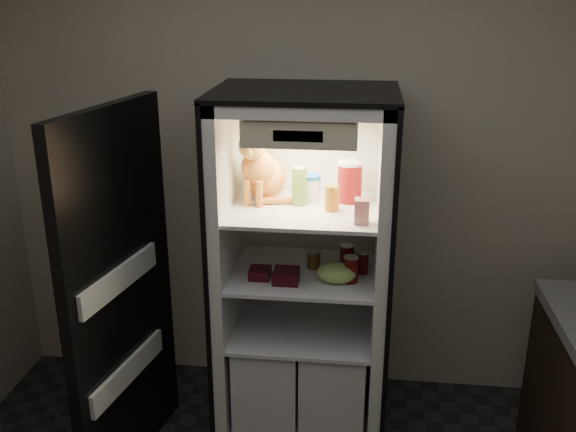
# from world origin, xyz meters

# --- Properties ---
(room_shell) EXTENTS (3.60, 3.60, 3.60)m
(room_shell) POSITION_xyz_m (0.00, 0.00, 1.62)
(room_shell) COLOR white
(room_shell) RESTS_ON floor
(refrigerator) EXTENTS (0.90, 0.72, 1.88)m
(refrigerator) POSITION_xyz_m (0.00, 1.38, 0.79)
(refrigerator) COLOR white
(refrigerator) RESTS_ON floor
(fridge_door) EXTENTS (0.22, 0.87, 1.85)m
(fridge_door) POSITION_xyz_m (-0.85, 0.95, 0.91)
(fridge_door) COLOR black
(fridge_door) RESTS_ON floor
(tabby_cat) EXTENTS (0.35, 0.41, 0.42)m
(tabby_cat) POSITION_xyz_m (-0.23, 1.42, 1.45)
(tabby_cat) COLOR #CE551A
(tabby_cat) RESTS_ON refrigerator
(parmesan_shaker) EXTENTS (0.08, 0.08, 0.20)m
(parmesan_shaker) POSITION_xyz_m (-0.03, 1.36, 1.39)
(parmesan_shaker) COLOR #217C2F
(parmesan_shaker) RESTS_ON refrigerator
(mayo_tub) EXTENTS (0.10, 0.10, 0.14)m
(mayo_tub) POSITION_xyz_m (0.03, 1.43, 1.36)
(mayo_tub) COLOR white
(mayo_tub) RESTS_ON refrigerator
(salsa_jar) EXTENTS (0.07, 0.07, 0.13)m
(salsa_jar) POSITION_xyz_m (0.14, 1.29, 1.35)
(salsa_jar) COLOR maroon
(salsa_jar) RESTS_ON refrigerator
(pepper_jar) EXTENTS (0.13, 0.13, 0.21)m
(pepper_jar) POSITION_xyz_m (0.22, 1.44, 1.40)
(pepper_jar) COLOR maroon
(pepper_jar) RESTS_ON refrigerator
(cream_carton) EXTENTS (0.07, 0.07, 0.12)m
(cream_carton) POSITION_xyz_m (0.29, 1.13, 1.35)
(cream_carton) COLOR silver
(cream_carton) RESTS_ON refrigerator
(soda_can_a) EXTENTS (0.07, 0.07, 0.13)m
(soda_can_a) POSITION_xyz_m (0.22, 1.37, 1.01)
(soda_can_a) COLOR black
(soda_can_a) RESTS_ON refrigerator
(soda_can_b) EXTENTS (0.06, 0.06, 0.11)m
(soda_can_b) POSITION_xyz_m (0.31, 1.33, 1.00)
(soda_can_b) COLOR black
(soda_can_b) RESTS_ON refrigerator
(soda_can_c) EXTENTS (0.07, 0.07, 0.14)m
(soda_can_c) POSITION_xyz_m (0.25, 1.22, 1.01)
(soda_can_c) COLOR black
(soda_can_c) RESTS_ON refrigerator
(condiment_jar) EXTENTS (0.07, 0.07, 0.10)m
(condiment_jar) POSITION_xyz_m (0.05, 1.37, 0.99)
(condiment_jar) COLOR brown
(condiment_jar) RESTS_ON refrigerator
(grape_bag) EXTENTS (0.20, 0.14, 0.10)m
(grape_bag) POSITION_xyz_m (0.18, 1.21, 0.99)
(grape_bag) COLOR #A2D563
(grape_bag) RESTS_ON refrigerator
(berry_box_left) EXTENTS (0.11, 0.11, 0.05)m
(berry_box_left) POSITION_xyz_m (-0.21, 1.21, 0.97)
(berry_box_left) COLOR #440B13
(berry_box_left) RESTS_ON refrigerator
(berry_box_right) EXTENTS (0.13, 0.13, 0.06)m
(berry_box_right) POSITION_xyz_m (-0.07, 1.18, 0.97)
(berry_box_right) COLOR #440B13
(berry_box_right) RESTS_ON refrigerator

